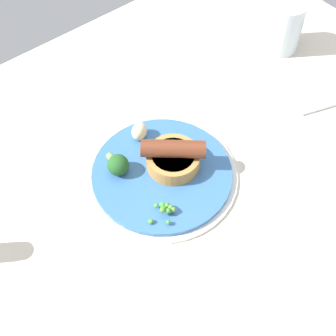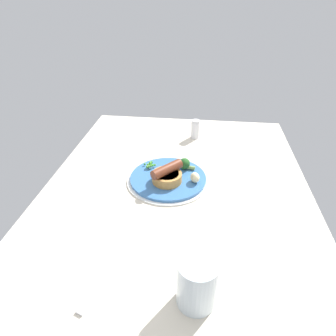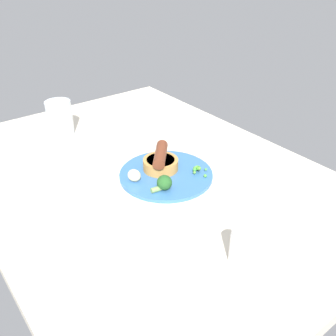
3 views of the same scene
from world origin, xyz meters
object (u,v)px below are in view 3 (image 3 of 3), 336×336
broccoli_floret_near (164,183)px  dinner_plate (166,176)px  potato_chunk_0 (134,175)px  fork (118,120)px  drinking_glass (60,118)px  pea_pile (198,169)px  salt_shaker (239,247)px  sausage_pudding (161,161)px

broccoli_floret_near → dinner_plate: bearing=57.5°
dinner_plate → potato_chunk_0: bearing=-101.9°
broccoli_floret_near → potato_chunk_0: broccoli_floret_near is taller
fork → dinner_plate: bearing=6.7°
broccoli_floret_near → potato_chunk_0: bearing=124.8°
drinking_glass → pea_pile: bearing=20.4°
fork → salt_shaker: (69.12, -15.37, 3.35)cm
potato_chunk_0 → salt_shaker: (33.12, 1.37, 0.68)cm
sausage_pudding → potato_chunk_0: sausage_pudding is taller
potato_chunk_0 → salt_shaker: size_ratio=0.45×
dinner_plate → pea_pile: 8.31cm
pea_pile → drinking_glass: drinking_glass is taller
pea_pile → potato_chunk_0: potato_chunk_0 is taller
broccoli_floret_near → fork: bearing=81.7°
dinner_plate → pea_pile: bearing=54.0°
sausage_pudding → drinking_glass: size_ratio=0.93×
potato_chunk_0 → drinking_glass: (-38.74, -1.98, 2.30)cm
sausage_pudding → drinking_glass: bearing=56.7°
sausage_pudding → salt_shaker: (33.75, -7.05, -0.01)cm
drinking_glass → fork: bearing=81.7°
salt_shaker → pea_pile: bearing=153.1°
dinner_plate → sausage_pudding: size_ratio=2.62×
sausage_pudding → salt_shaker: size_ratio=1.33×
salt_shaker → broccoli_floret_near: bearing=175.2°
sausage_pudding → salt_shaker: salt_shaker is taller
fork → drinking_glass: drinking_glass is taller
dinner_plate → salt_shaker: bearing=-12.5°
dinner_plate → sausage_pudding: 3.91cm
sausage_pudding → broccoli_floret_near: size_ratio=1.84×
potato_chunk_0 → fork: bearing=155.1°
pea_pile → fork: size_ratio=0.26×
pea_pile → salt_shaker: 29.86cm
salt_shaker → potato_chunk_0: bearing=-177.6°
sausage_pudding → fork: size_ratio=0.55×
sausage_pudding → broccoli_floret_near: 9.27cm
sausage_pudding → dinner_plate: bearing=-140.5°
sausage_pudding → potato_chunk_0: bearing=135.7°
pea_pile → broccoli_floret_near: bearing=-86.4°
sausage_pudding → potato_chunk_0: size_ratio=2.96×
dinner_plate → drinking_glass: 42.07cm
potato_chunk_0 → pea_pile: bearing=66.3°
dinner_plate → drinking_glass: drinking_glass is taller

